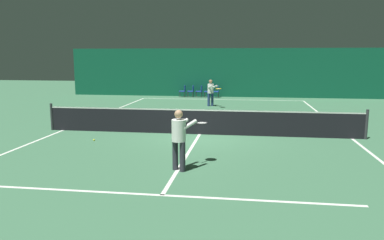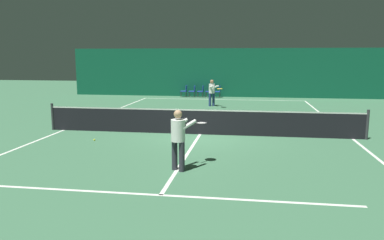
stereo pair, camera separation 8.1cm
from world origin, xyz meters
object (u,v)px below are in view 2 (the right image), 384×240
courtside_chair_2 (201,91)px  player_far (212,91)px  player_near (179,135)px  courtside_chair_0 (185,90)px  tennis_net (200,121)px  courtside_chair_4 (218,91)px  tennis_ball (94,140)px  courtside_chair_3 (210,91)px  courtside_chair_1 (193,90)px

courtside_chair_2 → player_far: bearing=14.5°
player_near → courtside_chair_0: 18.07m
tennis_net → courtside_chair_0: bearing=102.2°
player_far → courtside_chair_4: (-0.04, 4.93, -0.43)m
player_far → courtside_chair_0: size_ratio=1.86×
courtside_chair_2 → courtside_chair_4: same height
tennis_ball → courtside_chair_0: bearing=87.5°
player_far → player_near: bearing=-31.5°
courtside_chair_0 → courtside_chair_4: same height
courtside_chair_3 → courtside_chair_4: same height
courtside_chair_4 → courtside_chair_1: bearing=-90.0°
courtside_chair_0 → courtside_chair_1: bearing=90.0°
player_near → courtside_chair_3: bearing=34.1°
courtside_chair_3 → courtside_chair_4: bearing=90.0°
player_near → player_far: size_ratio=1.01×
tennis_net → courtside_chair_0: tennis_net is taller
courtside_chair_2 → courtside_chair_0: bearing=-90.0°
player_near → courtside_chair_1: bearing=38.1°
player_far → courtside_chair_0: player_far is taller
courtside_chair_0 → player_near: bearing=9.3°
tennis_net → courtside_chair_2: size_ratio=14.29×
tennis_net → player_far: size_ratio=7.66×
player_near → tennis_ball: bearing=81.3°
player_far → tennis_ball: 10.49m
tennis_net → courtside_chair_3: 13.29m
courtside_chair_0 → courtside_chair_1: (0.62, 0.00, 0.00)m
courtside_chair_4 → tennis_ball: bearing=-11.8°
courtside_chair_2 → courtside_chair_3: 0.62m
player_near → courtside_chair_0: size_ratio=1.88×
courtside_chair_0 → courtside_chair_3: bearing=90.0°
player_far → tennis_ball: (-3.14, -9.97, -0.88)m
courtside_chair_3 → tennis_ball: (-2.49, -14.90, -0.45)m
player_near → player_far: (-0.43, 12.90, -0.01)m
player_near → courtside_chair_1: (-2.32, 17.83, -0.43)m
player_near → tennis_ball: 4.70m
player_far → courtside_chair_2: (-1.27, 4.93, -0.43)m
courtside_chair_2 → tennis_net: bearing=7.1°
tennis_net → courtside_chair_2: tennis_net is taller
player_near → courtside_chair_2: bearing=36.1°
courtside_chair_3 → courtside_chair_0: bearing=-90.0°
courtside_chair_0 → tennis_ball: (-0.64, -14.90, -0.45)m
courtside_chair_1 → courtside_chair_4: size_ratio=1.00×
player_far → tennis_net: bearing=-30.8°
courtside_chair_3 → courtside_chair_4: 0.62m
player_far → courtside_chair_2: player_far is taller
courtside_chair_4 → player_far: bearing=0.5°
player_near → courtside_chair_2: 17.92m
courtside_chair_0 → tennis_ball: 14.92m
tennis_ball → courtside_chair_4: bearing=78.2°
tennis_net → courtside_chair_4: (-0.41, 13.25, -0.03)m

